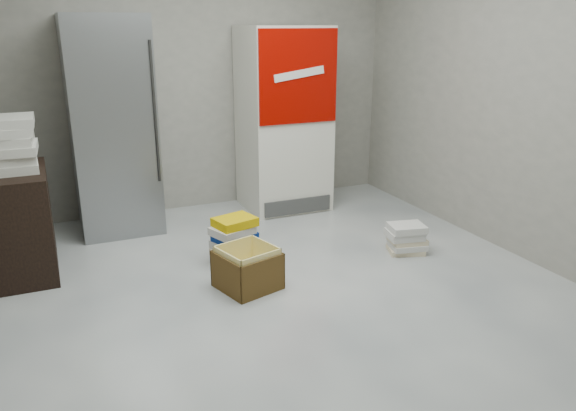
{
  "coord_description": "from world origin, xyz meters",
  "views": [
    {
      "loc": [
        -1.43,
        -3.02,
        1.82
      ],
      "look_at": [
        0.18,
        0.7,
        0.5
      ],
      "focal_mm": 35.0,
      "sensor_mm": 36.0,
      "label": 1
    }
  ],
  "objects_px": {
    "cardboard_box": "(248,271)",
    "steel_fridge": "(112,126)",
    "coke_cooler": "(284,119)",
    "wood_shelf": "(16,223)",
    "phonebook_stack_main": "(234,240)"
  },
  "relations": [
    {
      "from": "cardboard_box",
      "to": "steel_fridge",
      "type": "bearing_deg",
      "value": 95.5
    },
    {
      "from": "steel_fridge",
      "to": "coke_cooler",
      "type": "bearing_deg",
      "value": -0.18
    },
    {
      "from": "steel_fridge",
      "to": "coke_cooler",
      "type": "relative_size",
      "value": 1.06
    },
    {
      "from": "wood_shelf",
      "to": "phonebook_stack_main",
      "type": "relative_size",
      "value": 2.05
    },
    {
      "from": "phonebook_stack_main",
      "to": "cardboard_box",
      "type": "bearing_deg",
      "value": -112.25
    },
    {
      "from": "steel_fridge",
      "to": "wood_shelf",
      "type": "distance_m",
      "value": 1.23
    },
    {
      "from": "phonebook_stack_main",
      "to": "wood_shelf",
      "type": "bearing_deg",
      "value": 147.67
    },
    {
      "from": "steel_fridge",
      "to": "wood_shelf",
      "type": "height_order",
      "value": "steel_fridge"
    },
    {
      "from": "steel_fridge",
      "to": "wood_shelf",
      "type": "relative_size",
      "value": 2.37
    },
    {
      "from": "coke_cooler",
      "to": "wood_shelf",
      "type": "height_order",
      "value": "coke_cooler"
    },
    {
      "from": "steel_fridge",
      "to": "cardboard_box",
      "type": "xyz_separation_m",
      "value": [
        0.66,
        -1.66,
        -0.82
      ]
    },
    {
      "from": "wood_shelf",
      "to": "cardboard_box",
      "type": "relative_size",
      "value": 1.68
    },
    {
      "from": "wood_shelf",
      "to": "cardboard_box",
      "type": "distance_m",
      "value": 1.78
    },
    {
      "from": "cardboard_box",
      "to": "coke_cooler",
      "type": "bearing_deg",
      "value": 42.83
    },
    {
      "from": "steel_fridge",
      "to": "coke_cooler",
      "type": "height_order",
      "value": "steel_fridge"
    }
  ]
}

